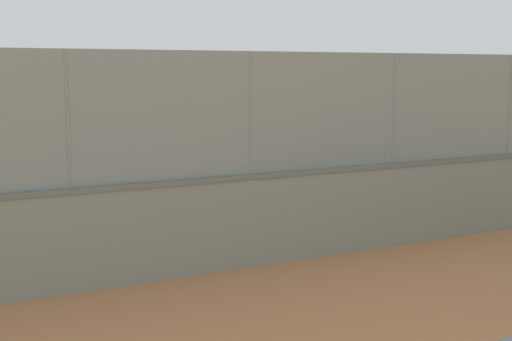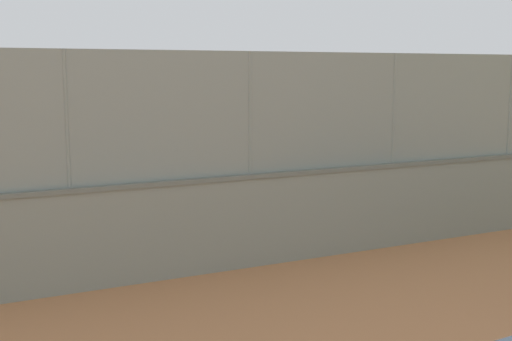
# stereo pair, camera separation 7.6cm
# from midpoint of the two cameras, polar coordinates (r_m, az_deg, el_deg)

# --- Properties ---
(ground_plane) EXTENTS (260.00, 260.00, 0.00)m
(ground_plane) POSITION_cam_midpoint_polar(r_m,az_deg,el_deg) (23.97, -8.79, -0.31)
(ground_plane) COLOR #B27247
(perimeter_wall) EXTENTS (30.48, 1.05, 1.78)m
(perimeter_wall) POSITION_cam_midpoint_polar(r_m,az_deg,el_deg) (13.35, 5.78, -3.52)
(perimeter_wall) COLOR gray
(perimeter_wall) RESTS_ON ground_plane
(fence_panel_on_wall) EXTENTS (29.94, 0.78, 2.27)m
(fence_panel_on_wall) POSITION_cam_midpoint_polar(r_m,az_deg,el_deg) (13.07, 5.91, 5.16)
(fence_panel_on_wall) COLOR gray
(fence_panel_on_wall) RESTS_ON perimeter_wall
(player_foreground_swinging) EXTENTS (1.15, 0.75, 1.52)m
(player_foreground_swinging) POSITION_cam_midpoint_polar(r_m,az_deg,el_deg) (18.56, 7.37, -0.11)
(player_foreground_swinging) COLOR #B2B2B2
(player_foreground_swinging) RESTS_ON ground_plane
(player_crossing_court) EXTENTS (1.26, 0.75, 1.61)m
(player_crossing_court) POSITION_cam_midpoint_polar(r_m,az_deg,el_deg) (17.97, -2.71, -0.16)
(player_crossing_court) COLOR #B2B2B2
(player_crossing_court) RESTS_ON ground_plane
(player_baseline_waiting) EXTENTS (0.64, 0.75, 1.45)m
(player_baseline_waiting) POSITION_cam_midpoint_polar(r_m,az_deg,el_deg) (16.95, -12.01, -1.24)
(player_baseline_waiting) COLOR #B2B2B2
(player_baseline_waiting) RESTS_ON ground_plane
(sports_ball) EXTENTS (0.24, 0.24, 0.24)m
(sports_ball) POSITION_cam_midpoint_polar(r_m,az_deg,el_deg) (17.94, 10.38, -3.00)
(sports_ball) COLOR #3399D8
(sports_ball) RESTS_ON ground_plane
(spare_ball_by_wall) EXTENTS (0.16, 0.16, 0.16)m
(spare_ball_by_wall) POSITION_cam_midpoint_polar(r_m,az_deg,el_deg) (13.82, 1.09, -6.54)
(spare_ball_by_wall) COLOR yellow
(spare_ball_by_wall) RESTS_ON ground_plane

